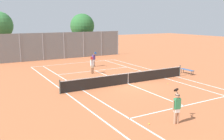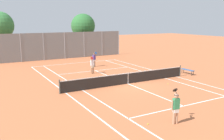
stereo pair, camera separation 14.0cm
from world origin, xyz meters
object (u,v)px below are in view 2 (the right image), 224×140
(loose_tennis_ball_1, at_px, (133,81))
(loose_tennis_ball_3, at_px, (168,84))
(loose_tennis_ball_2, at_px, (148,124))
(tree_behind_right, at_px, (82,26))
(player_far_left, at_px, (92,65))
(player_far_right, at_px, (94,59))
(loose_tennis_ball_0, at_px, (119,64))
(tree_behind_left, at_px, (0,26))
(courtside_bench, at_px, (188,70))
(tennis_net, at_px, (128,78))
(player_near_side, at_px, (176,107))

(loose_tennis_ball_1, xyz_separation_m, loose_tennis_ball_3, (1.97, -2.29, 0.00))
(loose_tennis_ball_2, distance_m, tree_behind_right, 28.59)
(player_far_left, relative_size, player_far_right, 1.00)
(loose_tennis_ball_0, distance_m, tree_behind_left, 16.80)
(player_far_right, relative_size, loose_tennis_ball_2, 26.88)
(courtside_bench, bearing_deg, loose_tennis_ball_1, 177.78)
(player_far_left, relative_size, loose_tennis_ball_0, 26.88)
(tennis_net, bearing_deg, loose_tennis_ball_2, -115.90)
(loose_tennis_ball_0, bearing_deg, tree_behind_left, 136.56)
(tennis_net, bearing_deg, player_far_left, 99.69)
(loose_tennis_ball_0, height_order, courtside_bench, courtside_bench)
(player_near_side, height_order, loose_tennis_ball_3, player_near_side)
(loose_tennis_ball_1, distance_m, loose_tennis_ball_2, 9.32)
(player_near_side, xyz_separation_m, loose_tennis_ball_1, (3.28, 8.69, -0.89))
(player_far_right, xyz_separation_m, loose_tennis_ball_1, (0.00, -8.05, -0.89))
(courtside_bench, xyz_separation_m, tree_behind_left, (-14.92, 19.23, 4.09))
(player_far_right, height_order, tree_behind_right, tree_behind_right)
(loose_tennis_ball_2, bearing_deg, tree_behind_right, 73.91)
(loose_tennis_ball_1, bearing_deg, tree_behind_left, 114.32)
(loose_tennis_ball_1, relative_size, courtside_bench, 0.04)
(player_near_side, height_order, tree_behind_right, tree_behind_right)
(courtside_bench, xyz_separation_m, tree_behind_right, (-3.10, 19.29, 3.91))
(tree_behind_left, height_order, tree_behind_right, tree_behind_left)
(loose_tennis_ball_1, bearing_deg, player_near_side, -110.71)
(player_far_right, bearing_deg, loose_tennis_ball_3, -79.21)
(tennis_net, distance_m, loose_tennis_ball_3, 3.41)
(player_far_right, xyz_separation_m, tree_behind_left, (-8.58, 10.93, 3.57))
(tennis_net, xyz_separation_m, loose_tennis_ball_2, (-3.68, -7.58, -0.48))
(tennis_net, relative_size, courtside_bench, 8.00)
(tennis_net, xyz_separation_m, loose_tennis_ball_1, (0.92, 0.54, -0.48))
(tennis_net, distance_m, tree_behind_right, 20.38)
(tree_behind_right, bearing_deg, courtside_bench, -80.87)
(loose_tennis_ball_2, height_order, tree_behind_left, tree_behind_left)
(loose_tennis_ball_2, bearing_deg, player_far_left, 77.66)
(loose_tennis_ball_0, bearing_deg, player_near_side, -111.35)
(loose_tennis_ball_2, relative_size, tree_behind_right, 0.01)
(player_near_side, relative_size, tree_behind_left, 0.28)
(loose_tennis_ball_3, relative_size, tree_behind_right, 0.01)
(loose_tennis_ball_0, bearing_deg, tree_behind_right, 89.71)
(loose_tennis_ball_3, height_order, courtside_bench, courtside_bench)
(loose_tennis_ball_1, bearing_deg, courtside_bench, -2.22)
(player_near_side, distance_m, tree_behind_left, 28.40)
(loose_tennis_ball_3, height_order, tree_behind_right, tree_behind_right)
(loose_tennis_ball_1, relative_size, tree_behind_left, 0.01)
(player_far_right, distance_m, loose_tennis_ball_2, 16.83)
(tennis_net, bearing_deg, loose_tennis_ball_1, 30.21)
(player_far_left, relative_size, tree_behind_right, 0.28)
(player_far_right, relative_size, courtside_bench, 1.18)
(tennis_net, xyz_separation_m, courtside_bench, (7.25, 0.29, -0.10))
(loose_tennis_ball_1, xyz_separation_m, courtside_bench, (6.33, -0.25, 0.38))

